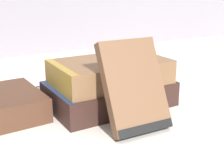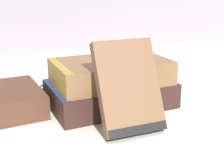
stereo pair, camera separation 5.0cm
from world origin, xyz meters
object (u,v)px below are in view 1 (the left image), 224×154
object	(u,v)px
book_flat_bottom	(107,94)
reading_glasses	(55,86)
book_leaning_front	(135,90)
book_flat_top	(107,72)
pocket_watch	(117,57)

from	to	relation	value
book_flat_bottom	reading_glasses	distance (m)	0.15
book_flat_bottom	reading_glasses	bearing A→B (deg)	105.40
reading_glasses	book_leaning_front	bearing A→B (deg)	-83.60
book_flat_top	reading_glasses	size ratio (longest dim) A/B	1.95
book_flat_top	book_leaning_front	world-z (taller)	book_leaning_front
book_flat_bottom	book_leaning_front	world-z (taller)	book_leaning_front
pocket_watch	reading_glasses	size ratio (longest dim) A/B	0.52
book_flat_bottom	pocket_watch	bearing A→B (deg)	-6.01
book_flat_top	pocket_watch	size ratio (longest dim) A/B	3.75
book_leaning_front	book_flat_bottom	bearing A→B (deg)	87.09
book_flat_bottom	pocket_watch	world-z (taller)	pocket_watch
book_leaning_front	reading_glasses	world-z (taller)	book_leaning_front
book_flat_top	book_leaning_front	distance (m)	0.09
book_flat_top	reading_glasses	xyz separation A→B (m)	(-0.05, 0.14, -0.06)
book_leaning_front	reading_glasses	distance (m)	0.24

